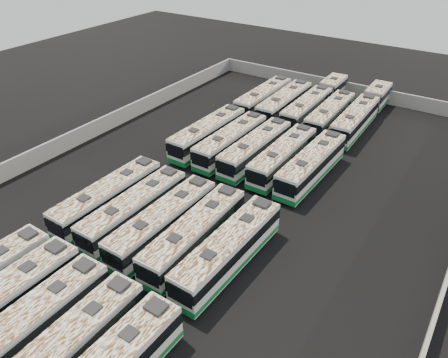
# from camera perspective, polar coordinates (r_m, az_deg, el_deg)

# --- Properties ---
(ground) EXTENTS (140.00, 140.00, 0.00)m
(ground) POSITION_cam_1_polar(r_m,az_deg,el_deg) (46.23, -0.67, -2.76)
(ground) COLOR black
(ground) RESTS_ON ground
(perimeter_wall) EXTENTS (45.20, 73.20, 2.20)m
(perimeter_wall) POSITION_cam_1_polar(r_m,az_deg,el_deg) (45.60, -0.68, -1.63)
(perimeter_wall) COLOR gray
(perimeter_wall) RESTS_ON ground
(bus_front_center) EXTENTS (2.79, 12.78, 3.60)m
(bus_front_center) POSITION_cam_1_polar(r_m,az_deg,el_deg) (34.45, -24.19, -17.34)
(bus_front_center) COLOR beige
(bus_front_center) RESTS_ON ground
(bus_front_right) EXTENTS (2.90, 12.69, 3.56)m
(bus_front_right) POSITION_cam_1_polar(r_m,az_deg,el_deg) (32.28, -20.10, -20.51)
(bus_front_right) COLOR beige
(bus_front_right) RESTS_ON ground
(bus_midfront_far_left) EXTENTS (2.78, 12.78, 3.60)m
(bus_midfront_far_left) POSITION_cam_1_polar(r_m,az_deg,el_deg) (44.83, -14.86, -2.39)
(bus_midfront_far_left) COLOR beige
(bus_midfront_far_left) RESTS_ON ground
(bus_midfront_left) EXTENTS (2.67, 12.60, 3.55)m
(bus_midfront_left) POSITION_cam_1_polar(r_m,az_deg,el_deg) (42.63, -11.59, -3.94)
(bus_midfront_left) COLOR beige
(bus_midfront_left) RESTS_ON ground
(bus_midfront_center) EXTENTS (2.79, 12.85, 3.62)m
(bus_midfront_center) POSITION_cam_1_polar(r_m,az_deg,el_deg) (40.49, -7.93, -5.66)
(bus_midfront_center) COLOR beige
(bus_midfront_center) RESTS_ON ground
(bus_midfront_right) EXTENTS (3.01, 12.89, 3.62)m
(bus_midfront_right) POSITION_cam_1_polar(r_m,az_deg,el_deg) (38.89, -3.84, -7.23)
(bus_midfront_right) COLOR beige
(bus_midfront_right) RESTS_ON ground
(bus_midfront_far_right) EXTENTS (2.97, 13.03, 3.66)m
(bus_midfront_far_right) POSITION_cam_1_polar(r_m,az_deg,el_deg) (37.20, 0.60, -9.26)
(bus_midfront_far_right) COLOR beige
(bus_midfront_far_right) RESTS_ON ground
(bus_midback_far_left) EXTENTS (3.00, 13.05, 3.66)m
(bus_midback_far_left) POSITION_cam_1_polar(r_m,az_deg,el_deg) (55.66, -2.10, 5.95)
(bus_midback_far_left) COLOR beige
(bus_midback_far_left) RESTS_ON ground
(bus_midback_left) EXTENTS (2.85, 12.72, 3.58)m
(bus_midback_left) POSITION_cam_1_polar(r_m,az_deg,el_deg) (53.78, 0.90, 4.93)
(bus_midback_left) COLOR beige
(bus_midback_left) RESTS_ON ground
(bus_midback_center) EXTENTS (2.93, 12.76, 3.58)m
(bus_midback_center) POSITION_cam_1_polar(r_m,az_deg,el_deg) (52.22, 4.12, 3.95)
(bus_midback_center) COLOR beige
(bus_midback_center) RESTS_ON ground
(bus_midback_right) EXTENTS (2.69, 12.60, 3.55)m
(bus_midback_right) POSITION_cam_1_polar(r_m,az_deg,el_deg) (50.92, 7.68, 2.92)
(bus_midback_right) COLOR beige
(bus_midback_right) RESTS_ON ground
(bus_midback_far_right) EXTENTS (2.96, 12.95, 3.64)m
(bus_midback_far_right) POSITION_cam_1_polar(r_m,az_deg,el_deg) (49.68, 11.34, 1.81)
(bus_midback_far_right) COLOR beige
(bus_midback_far_right) RESTS_ON ground
(bus_back_far_left) EXTENTS (2.75, 12.90, 3.64)m
(bus_back_far_left) POSITION_cam_1_polar(r_m,az_deg,el_deg) (66.65, 5.17, 10.42)
(bus_back_far_left) COLOR beige
(bus_back_far_left) RESTS_ON ground
(bus_back_left) EXTENTS (2.93, 13.06, 3.67)m
(bus_back_left) POSITION_cam_1_polar(r_m,az_deg,el_deg) (65.17, 7.87, 9.74)
(bus_back_left) COLOR beige
(bus_back_left) RESTS_ON ground
(bus_back_center) EXTENTS (2.87, 19.40, 3.51)m
(bus_back_center) POSITION_cam_1_polar(r_m,az_deg,el_deg) (66.93, 11.90, 9.89)
(bus_back_center) COLOR beige
(bus_back_center) RESTS_ON ground
(bus_back_right) EXTENTS (2.90, 12.64, 3.55)m
(bus_back_right) POSITION_cam_1_polar(r_m,az_deg,el_deg) (62.72, 13.65, 8.13)
(bus_back_right) COLOR beige
(bus_back_right) RESTS_ON ground
(bus_back_far_right) EXTENTS (3.07, 19.86, 3.60)m
(bus_back_far_right) POSITION_cam_1_polar(r_m,az_deg,el_deg) (64.96, 17.67, 8.38)
(bus_back_far_right) COLOR beige
(bus_back_far_right) RESTS_ON ground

